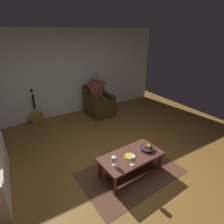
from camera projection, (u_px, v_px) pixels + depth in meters
name	position (u px, v px, depth m)	size (l,w,h in m)	color
ground_plane	(123.00, 171.00, 3.46)	(7.55, 7.55, 0.00)	brown
wall_back	(64.00, 74.00, 5.44)	(6.37, 0.06, 2.53)	silver
rug	(130.00, 173.00, 3.42)	(1.84, 1.19, 0.01)	brown
armchair	(99.00, 104.00, 5.76)	(0.73, 0.86, 0.92)	#403112
person_seated	(98.00, 93.00, 5.65)	(0.65, 0.58, 1.26)	brown
coffee_table	(131.00, 158.00, 3.29)	(1.18, 0.66, 0.40)	brown
guitar	(37.00, 115.00, 5.24)	(0.38, 0.32, 0.97)	#AA893B
radiator	(4.00, 117.00, 4.93)	(0.52, 0.06, 0.64)	white
wine_glass_near	(114.00, 160.00, 2.99)	(0.08, 0.08, 0.16)	silver
wine_glass_far	(133.00, 159.00, 2.98)	(0.08, 0.08, 0.17)	silver
fruit_bowl	(147.00, 148.00, 3.41)	(0.26, 0.26, 0.11)	#2E2627
decorative_dish	(130.00, 156.00, 3.22)	(0.19, 0.19, 0.02)	gold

